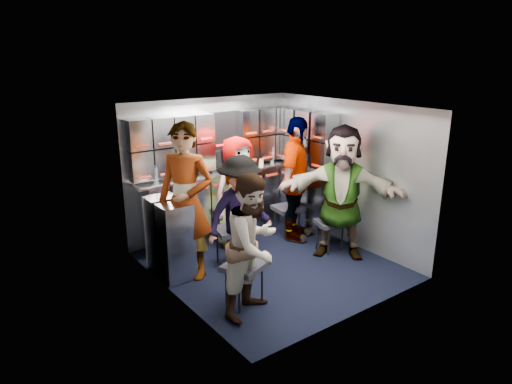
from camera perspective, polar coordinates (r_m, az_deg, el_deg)
floor at (r=6.20m, az=1.89°, el=-9.07°), size 3.00×3.00×0.00m
wall_back at (r=7.02m, az=-5.62°, el=3.10°), size 2.80×0.04×2.10m
wall_left at (r=5.11m, az=-10.44°, el=-2.42°), size 0.04×3.00×2.10m
wall_right at (r=6.75m, az=11.38°, el=2.28°), size 0.04×3.00×2.10m
ceiling at (r=5.61m, az=2.10°, el=10.59°), size 2.80×3.00×0.02m
cart_bank_back at (r=7.00m, az=-4.61°, el=-1.65°), size 2.68×0.38×0.99m
cart_bank_left at (r=5.87m, az=-10.74°, el=-5.66°), size 0.38×0.76×0.99m
counter at (r=6.85m, az=-4.71°, el=2.48°), size 2.68×0.42×0.03m
locker_bank_back at (r=6.80m, az=-5.07°, el=6.46°), size 2.68×0.28×0.82m
locker_bank_right at (r=7.03m, az=6.54°, el=6.76°), size 0.28×1.00×0.82m
right_cabinet at (r=7.20m, az=6.82°, el=-1.14°), size 0.28×1.20×1.00m
coffee_niche at (r=6.94m, az=-4.05°, el=6.54°), size 0.46×0.16×0.84m
red_latch_strip at (r=6.72m, az=-3.78°, el=1.02°), size 2.60×0.02×0.03m
jump_seat_near_left at (r=5.12m, az=-1.52°, el=-9.55°), size 0.53×0.52×0.49m
jump_seat_mid_left at (r=6.08m, az=-2.97°, el=-5.03°), size 0.51×0.49×0.50m
jump_seat_center at (r=6.79m, az=-3.13°, el=-2.89°), size 0.44×0.42×0.47m
jump_seat_mid_right at (r=7.04m, az=3.91°, el=-2.21°), size 0.44×0.42×0.47m
jump_seat_near_right at (r=6.58m, az=9.25°, el=-4.01°), size 0.46×0.45×0.44m
attendant_standing at (r=5.63m, az=-8.76°, el=-1.24°), size 0.80×0.85×1.96m
attendant_arc_a at (r=4.84m, az=-0.33°, el=-6.66°), size 0.92×0.82×1.56m
attendant_arc_b at (r=5.83m, az=-2.04°, el=-2.72°), size 1.00×0.61×1.52m
attendant_arc_c at (r=6.53m, az=-2.31°, el=-0.06°), size 0.82×0.56×1.62m
attendant_arc_d at (r=6.76m, az=4.98°, el=1.53°), size 1.15×1.00×1.86m
attendant_arc_e at (r=6.30m, az=10.63°, el=0.00°), size 1.53×1.63×1.83m
bottle_left at (r=6.31m, az=-12.46°, el=2.09°), size 0.07×0.07×0.23m
bottle_mid at (r=6.89m, az=-2.99°, el=3.69°), size 0.06×0.06×0.22m
bottle_right at (r=7.32m, az=2.01°, el=4.63°), size 0.07×0.07×0.26m
cup_left at (r=6.55m, az=-8.05°, el=2.27°), size 0.09×0.09×0.10m
cup_right at (r=7.20m, az=0.64°, el=3.79°), size 0.08×0.08×0.10m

